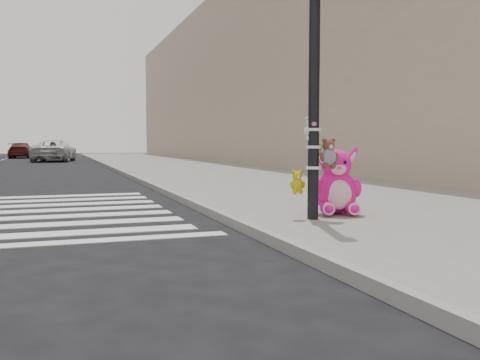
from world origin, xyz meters
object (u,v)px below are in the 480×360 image
object	(u,v)px
signal_pole	(315,105)
pink_bunny	(336,186)
red_teddy	(346,206)
car_white_near	(54,151)

from	to	relation	value
signal_pole	pink_bunny	bearing A→B (deg)	32.44
signal_pole	pink_bunny	world-z (taller)	signal_pole
pink_bunny	red_teddy	size ratio (longest dim) A/B	4.77
signal_pole	car_white_near	size ratio (longest dim) A/B	0.79
signal_pole	red_teddy	size ratio (longest dim) A/B	17.78
pink_bunny	car_white_near	distance (m)	30.49
pink_bunny	car_white_near	world-z (taller)	car_white_near
signal_pole	car_white_near	distance (m)	30.80
signal_pole	pink_bunny	xyz separation A→B (m)	(0.57, 0.36, -1.21)
pink_bunny	red_teddy	bearing A→B (deg)	32.37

